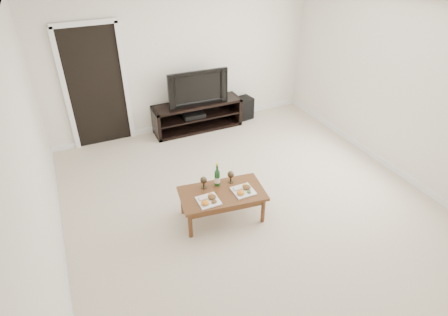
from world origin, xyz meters
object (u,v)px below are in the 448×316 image
(media_console, at_px, (198,116))
(television, at_px, (196,86))
(coffee_table, at_px, (222,205))
(subwoofer, at_px, (244,108))

(media_console, relative_size, television, 1.50)
(television, bearing_deg, media_console, 0.00)
(television, distance_m, coffee_table, 2.68)
(media_console, height_order, subwoofer, media_console)
(television, distance_m, subwoofer, 1.22)
(television, xyz_separation_m, coffee_table, (-0.62, -2.52, -0.66))
(television, height_order, coffee_table, television)
(subwoofer, xyz_separation_m, coffee_table, (-1.65, -2.58, -0.01))
(media_console, height_order, coffee_table, media_console)
(television, bearing_deg, coffee_table, -101.84)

